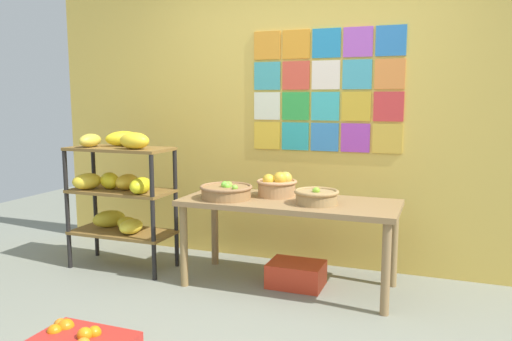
{
  "coord_description": "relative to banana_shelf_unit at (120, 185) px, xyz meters",
  "views": [
    {
      "loc": [
        1.12,
        -2.53,
        1.42
      ],
      "look_at": [
        -0.14,
        0.81,
        0.91
      ],
      "focal_mm": 35.07,
      "sensor_mm": 36.0,
      "label": 1
    }
  ],
  "objects": [
    {
      "name": "display_table",
      "position": [
        1.46,
        0.07,
        -0.12
      ],
      "size": [
        1.62,
        0.67,
        0.67
      ],
      "color": "olive",
      "rests_on": "ground"
    },
    {
      "name": "fruit_basket_back_right",
      "position": [
        1.68,
        0.01,
        0.02
      ],
      "size": [
        0.32,
        0.32,
        0.13
      ],
      "color": "#9E7E4F",
      "rests_on": "display_table"
    },
    {
      "name": "produce_crate_under_table",
      "position": [
        1.51,
        0.1,
        -0.62
      ],
      "size": [
        0.42,
        0.31,
        0.18
      ],
      "primitive_type": "cube",
      "color": "red",
      "rests_on": "ground"
    },
    {
      "name": "fruit_basket_right",
      "position": [
        1.32,
        0.19,
        0.04
      ],
      "size": [
        0.32,
        0.32,
        0.19
      ],
      "color": "tan",
      "rests_on": "display_table"
    },
    {
      "name": "banana_shelf_unit",
      "position": [
        0.0,
        0.0,
        0.0
      ],
      "size": [
        0.87,
        0.5,
        1.16
      ],
      "color": "black",
      "rests_on": "ground"
    },
    {
      "name": "back_wall_with_art",
      "position": [
        1.4,
        0.68,
        0.77
      ],
      "size": [
        4.86,
        0.07,
        2.97
      ],
      "color": "#DFBA4F",
      "rests_on": "ground"
    },
    {
      "name": "fruit_basket_back_left",
      "position": [
        0.99,
        -0.03,
        0.01
      ],
      "size": [
        0.4,
        0.4,
        0.13
      ],
      "color": "olive",
      "rests_on": "display_table"
    }
  ]
}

